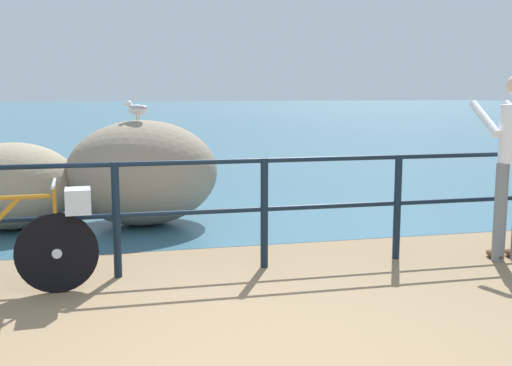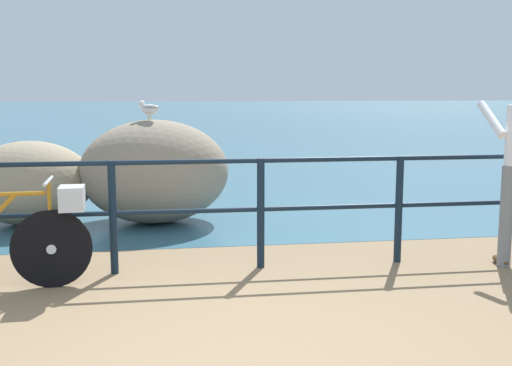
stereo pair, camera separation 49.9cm
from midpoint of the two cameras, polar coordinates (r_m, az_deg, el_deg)
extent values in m
cube|color=#846B4C|center=(23.40, -12.17, 4.18)|extent=(120.00, 120.00, 0.10)
cube|color=#38667A|center=(51.32, -12.85, 6.45)|extent=(120.00, 90.00, 0.01)
cylinder|color=black|center=(5.60, -15.20, -3.34)|extent=(0.07, 0.07, 1.02)
cylinder|color=black|center=(5.71, -1.73, -2.83)|extent=(0.07, 0.07, 1.02)
cylinder|color=black|center=(6.11, 10.58, -2.22)|extent=(0.07, 0.07, 1.02)
cylinder|color=black|center=(5.54, -8.51, 1.87)|extent=(9.31, 0.04, 0.04)
cylinder|color=black|center=(5.61, -8.41, -2.70)|extent=(9.31, 0.04, 0.04)
cylinder|color=black|center=(5.37, -20.37, -6.07)|extent=(0.66, 0.06, 0.66)
cylinder|color=#B7BCC6|center=(5.37, -20.37, -6.07)|extent=(0.08, 0.06, 0.08)
cylinder|color=#B27219|center=(5.30, -20.53, -3.09)|extent=(0.03, 0.03, 0.57)
cylinder|color=#B7BCC6|center=(5.26, -20.69, -0.04)|extent=(0.05, 0.48, 0.03)
cube|color=#B7BCC6|center=(5.27, -18.66, -1.58)|extent=(0.21, 0.25, 0.20)
cylinder|color=slate|center=(6.30, 19.43, -2.56)|extent=(0.12, 0.12, 0.95)
ellipsoid|color=#513319|center=(6.45, 18.98, -6.26)|extent=(0.12, 0.27, 0.08)
cylinder|color=white|center=(6.37, 18.16, 5.66)|extent=(0.11, 0.52, 0.34)
ellipsoid|color=gray|center=(7.73, -12.19, 0.92)|extent=(1.82, 1.50, 1.28)
ellipsoid|color=gray|center=(7.99, -23.10, -0.24)|extent=(1.52, 1.39, 1.02)
cylinder|color=gold|center=(7.60, -12.78, 5.84)|extent=(0.01, 0.01, 0.06)
cylinder|color=gold|center=(7.64, -12.57, 5.86)|extent=(0.01, 0.01, 0.06)
ellipsoid|color=white|center=(7.61, -12.70, 6.56)|extent=(0.27, 0.25, 0.13)
ellipsoid|color=#9E9EA3|center=(7.60, -12.58, 6.79)|extent=(0.26, 0.24, 0.06)
sphere|color=white|center=(7.69, -13.42, 7.08)|extent=(0.08, 0.08, 0.08)
cone|color=gold|center=(7.72, -13.71, 7.03)|extent=(0.05, 0.05, 0.02)
camera|label=1|loc=(0.25, -92.35, -0.35)|focal=43.60mm
camera|label=2|loc=(0.25, 87.65, 0.35)|focal=43.60mm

